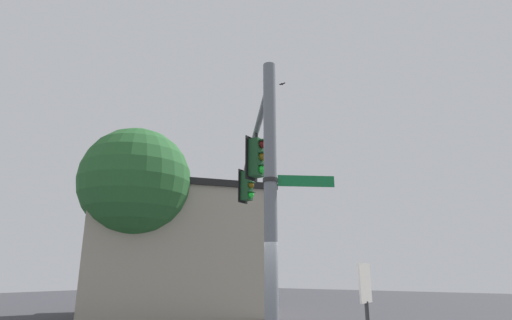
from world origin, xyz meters
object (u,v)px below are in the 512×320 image
bird_flying (282,84)px  historical_marker (366,301)px  traffic_light_mid_inner (247,186)px  street_name_sign (289,181)px  traffic_light_nearest_pole (257,158)px

bird_flying → historical_marker: (5.18, 4.83, -8.21)m
traffic_light_mid_inner → street_name_sign: traffic_light_mid_inner is taller
traffic_light_nearest_pole → traffic_light_mid_inner: (-2.84, -2.36, 0.00)m
traffic_light_nearest_pole → historical_marker: 4.67m
traffic_light_nearest_pole → bird_flying: (-4.65, -1.87, 4.64)m
traffic_light_mid_inner → historical_marker: 7.24m
traffic_light_nearest_pole → traffic_light_mid_inner: 3.70m
street_name_sign → historical_marker: size_ratio=0.54×
traffic_light_nearest_pole → bird_flying: 6.83m
street_name_sign → historical_marker: street_name_sign is taller
street_name_sign → traffic_light_nearest_pole: bearing=-133.0°
traffic_light_mid_inner → bird_flying: bird_flying is taller
traffic_light_mid_inner → traffic_light_nearest_pole: bearing=39.7°
street_name_sign → traffic_light_mid_inner: bearing=-137.1°
historical_marker → traffic_light_mid_inner: bearing=-122.3°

